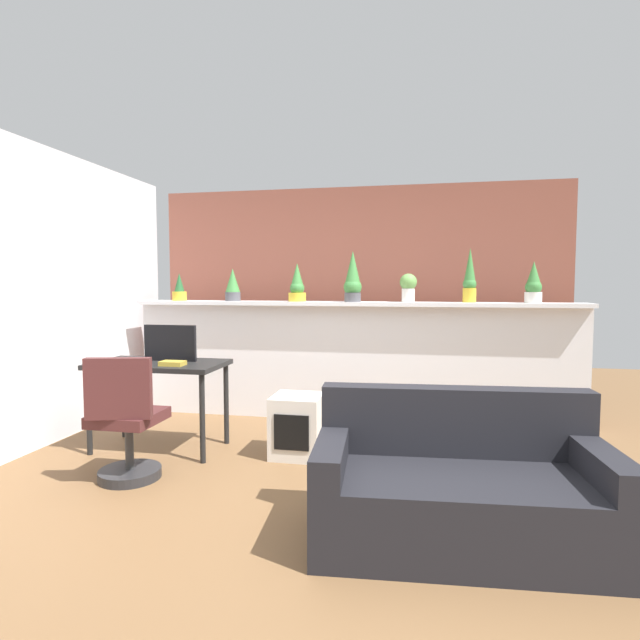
{
  "coord_description": "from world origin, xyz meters",
  "views": [
    {
      "loc": [
        0.69,
        -3.13,
        1.4
      ],
      "look_at": [
        -0.11,
        0.96,
        1.11
      ],
      "focal_mm": 28.27,
      "sensor_mm": 36.0,
      "label": 1
    }
  ],
  "objects_px": {
    "potted_plant_2": "(297,286)",
    "office_chair": "(126,428)",
    "side_cube_shelf": "(297,426)",
    "couch": "(460,490)",
    "potted_plant_1": "(233,285)",
    "potted_plant_5": "(470,278)",
    "tv_monitor": "(170,343)",
    "potted_plant_4": "(408,286)",
    "desk": "(159,372)",
    "potted_plant_0": "(179,289)",
    "potted_plant_3": "(353,279)",
    "potted_plant_6": "(533,285)",
    "book_on_desk": "(173,363)"
  },
  "relations": [
    {
      "from": "side_cube_shelf",
      "to": "couch",
      "type": "relative_size",
      "value": 0.31
    },
    {
      "from": "potted_plant_1",
      "to": "tv_monitor",
      "type": "distance_m",
      "value": 1.24
    },
    {
      "from": "desk",
      "to": "office_chair",
      "type": "distance_m",
      "value": 0.77
    },
    {
      "from": "potted_plant_5",
      "to": "potted_plant_6",
      "type": "xyz_separation_m",
      "value": [
        0.58,
        -0.03,
        -0.06
      ]
    },
    {
      "from": "potted_plant_3",
      "to": "book_on_desk",
      "type": "relative_size",
      "value": 2.67
    },
    {
      "from": "office_chair",
      "to": "side_cube_shelf",
      "type": "xyz_separation_m",
      "value": [
        1.06,
        0.76,
        -0.14
      ]
    },
    {
      "from": "potted_plant_3",
      "to": "book_on_desk",
      "type": "bearing_deg",
      "value": -134.47
    },
    {
      "from": "office_chair",
      "to": "potted_plant_5",
      "type": "bearing_deg",
      "value": 37.71
    },
    {
      "from": "potted_plant_3",
      "to": "potted_plant_4",
      "type": "xyz_separation_m",
      "value": [
        0.55,
        0.06,
        -0.07
      ]
    },
    {
      "from": "potted_plant_6",
      "to": "book_on_desk",
      "type": "bearing_deg",
      "value": -155.78
    },
    {
      "from": "potted_plant_2",
      "to": "desk",
      "type": "distance_m",
      "value": 1.67
    },
    {
      "from": "potted_plant_2",
      "to": "potted_plant_3",
      "type": "relative_size",
      "value": 0.77
    },
    {
      "from": "desk",
      "to": "book_on_desk",
      "type": "xyz_separation_m",
      "value": [
        0.2,
        -0.15,
        0.1
      ]
    },
    {
      "from": "desk",
      "to": "tv_monitor",
      "type": "height_order",
      "value": "tv_monitor"
    },
    {
      "from": "potted_plant_0",
      "to": "tv_monitor",
      "type": "relative_size",
      "value": 0.64
    },
    {
      "from": "potted_plant_1",
      "to": "potted_plant_5",
      "type": "bearing_deg",
      "value": 0.62
    },
    {
      "from": "potted_plant_6",
      "to": "tv_monitor",
      "type": "relative_size",
      "value": 0.85
    },
    {
      "from": "potted_plant_1",
      "to": "potted_plant_3",
      "type": "height_order",
      "value": "potted_plant_3"
    },
    {
      "from": "potted_plant_4",
      "to": "desk",
      "type": "relative_size",
      "value": 0.26
    },
    {
      "from": "office_chair",
      "to": "potted_plant_0",
      "type": "bearing_deg",
      "value": 105.46
    },
    {
      "from": "potted_plant_2",
      "to": "office_chair",
      "type": "bearing_deg",
      "value": -112.68
    },
    {
      "from": "potted_plant_4",
      "to": "tv_monitor",
      "type": "relative_size",
      "value": 0.61
    },
    {
      "from": "potted_plant_0",
      "to": "book_on_desk",
      "type": "distance_m",
      "value": 1.57
    },
    {
      "from": "potted_plant_3",
      "to": "book_on_desk",
      "type": "height_order",
      "value": "potted_plant_3"
    },
    {
      "from": "potted_plant_1",
      "to": "potted_plant_3",
      "type": "xyz_separation_m",
      "value": [
        1.29,
        -0.04,
        0.06
      ]
    },
    {
      "from": "potted_plant_5",
      "to": "desk",
      "type": "height_order",
      "value": "potted_plant_5"
    },
    {
      "from": "potted_plant_1",
      "to": "side_cube_shelf",
      "type": "xyz_separation_m",
      "value": [
        0.99,
        -1.16,
        -1.15
      ]
    },
    {
      "from": "potted_plant_0",
      "to": "couch",
      "type": "distance_m",
      "value": 3.76
    },
    {
      "from": "potted_plant_1",
      "to": "potted_plant_2",
      "type": "distance_m",
      "value": 0.71
    },
    {
      "from": "potted_plant_5",
      "to": "tv_monitor",
      "type": "bearing_deg",
      "value": -155.8
    },
    {
      "from": "couch",
      "to": "desk",
      "type": "bearing_deg",
      "value": 155.05
    },
    {
      "from": "potted_plant_5",
      "to": "side_cube_shelf",
      "type": "bearing_deg",
      "value": -140.8
    },
    {
      "from": "potted_plant_2",
      "to": "potted_plant_5",
      "type": "bearing_deg",
      "value": 1.73
    },
    {
      "from": "potted_plant_4",
      "to": "side_cube_shelf",
      "type": "bearing_deg",
      "value": -126.09
    },
    {
      "from": "potted_plant_0",
      "to": "side_cube_shelf",
      "type": "relative_size",
      "value": 0.6
    },
    {
      "from": "potted_plant_2",
      "to": "couch",
      "type": "height_order",
      "value": "potted_plant_2"
    },
    {
      "from": "potted_plant_3",
      "to": "couch",
      "type": "relative_size",
      "value": 0.32
    },
    {
      "from": "tv_monitor",
      "to": "potted_plant_4",
      "type": "bearing_deg",
      "value": 30.15
    },
    {
      "from": "potted_plant_6",
      "to": "couch",
      "type": "xyz_separation_m",
      "value": [
        -0.83,
        -2.32,
        -1.12
      ]
    },
    {
      "from": "potted_plant_0",
      "to": "potted_plant_6",
      "type": "distance_m",
      "value": 3.62
    },
    {
      "from": "potted_plant_3",
      "to": "office_chair",
      "type": "distance_m",
      "value": 2.56
    },
    {
      "from": "potted_plant_3",
      "to": "potted_plant_5",
      "type": "distance_m",
      "value": 1.15
    },
    {
      "from": "desk",
      "to": "couch",
      "type": "bearing_deg",
      "value": -24.95
    },
    {
      "from": "potted_plant_0",
      "to": "potted_plant_4",
      "type": "relative_size",
      "value": 1.06
    },
    {
      "from": "office_chair",
      "to": "potted_plant_6",
      "type": "bearing_deg",
      "value": 31.78
    },
    {
      "from": "potted_plant_3",
      "to": "potted_plant_4",
      "type": "height_order",
      "value": "potted_plant_3"
    },
    {
      "from": "potted_plant_4",
      "to": "side_cube_shelf",
      "type": "distance_m",
      "value": 1.85
    },
    {
      "from": "potted_plant_0",
      "to": "couch",
      "type": "bearing_deg",
      "value": -39.48
    },
    {
      "from": "potted_plant_0",
      "to": "potted_plant_5",
      "type": "bearing_deg",
      "value": 1.07
    },
    {
      "from": "potted_plant_2",
      "to": "tv_monitor",
      "type": "relative_size",
      "value": 0.85
    }
  ]
}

